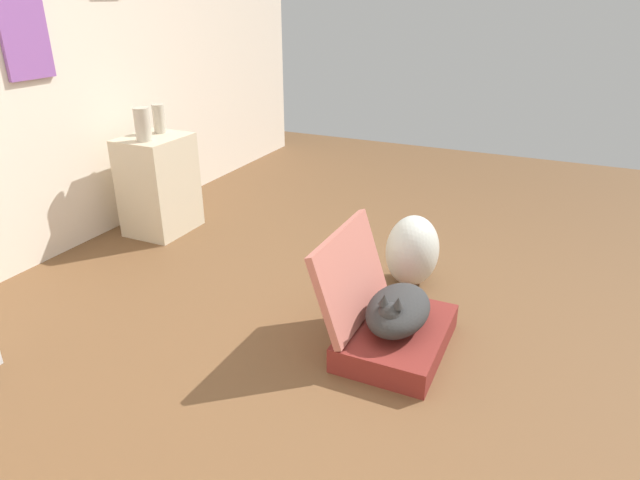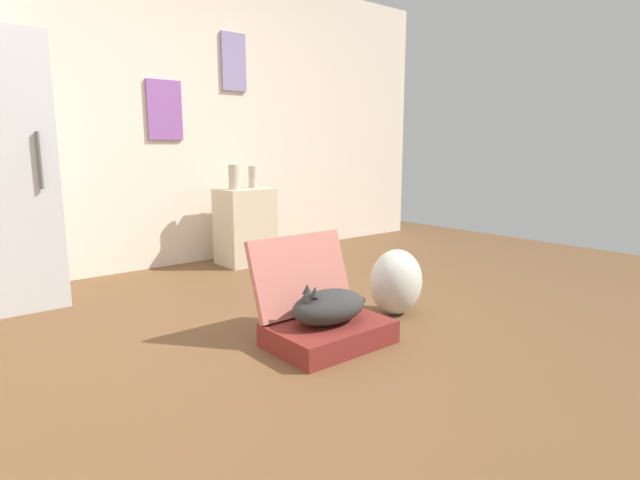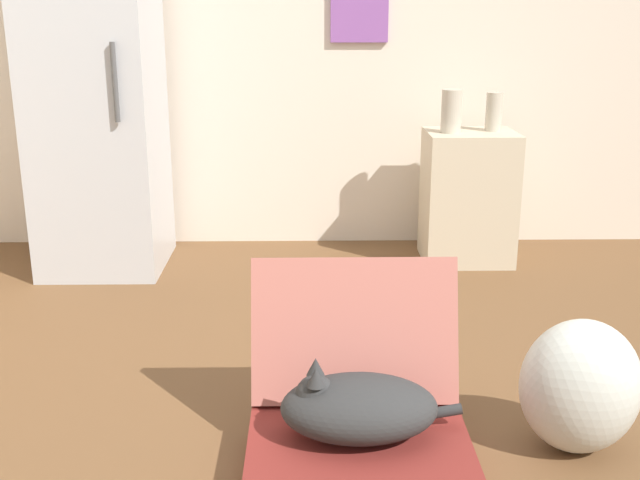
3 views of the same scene
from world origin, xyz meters
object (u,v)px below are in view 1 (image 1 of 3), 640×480
at_px(suitcase_base, 396,337).
at_px(plastic_bag_white, 412,251).
at_px(vase_short, 159,119).
at_px(cat, 398,310).
at_px(side_table, 159,185).
at_px(vase_tall, 143,124).

distance_m(suitcase_base, plastic_bag_white, 0.69).
bearing_deg(plastic_bag_white, suitcase_base, -169.36).
xyz_separation_m(plastic_bag_white, vase_short, (0.14, 1.86, 0.57)).
distance_m(cat, vase_short, 2.21).
height_order(cat, side_table, side_table).
xyz_separation_m(suitcase_base, vase_tall, (0.58, 1.93, 0.72)).
bearing_deg(cat, suitcase_base, -2.79).
distance_m(plastic_bag_white, vase_short, 1.95).
xyz_separation_m(cat, side_table, (0.70, 1.96, 0.12)).
relative_size(suitcase_base, vase_short, 3.23).
bearing_deg(vase_tall, plastic_bag_white, -87.25).
distance_m(suitcase_base, side_table, 2.09).
xyz_separation_m(suitcase_base, cat, (-0.01, 0.00, 0.15)).
bearing_deg(cat, vase_short, 67.81).
bearing_deg(vase_short, plastic_bag_white, -94.28).
height_order(suitcase_base, vase_tall, vase_tall).
bearing_deg(vase_tall, vase_short, 14.23).
bearing_deg(side_table, vase_tall, -165.56).
relative_size(plastic_bag_white, side_table, 0.61).
xyz_separation_m(side_table, vase_tall, (-0.11, -0.03, 0.44)).
bearing_deg(plastic_bag_white, cat, -169.51).
relative_size(cat, plastic_bag_white, 1.26).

